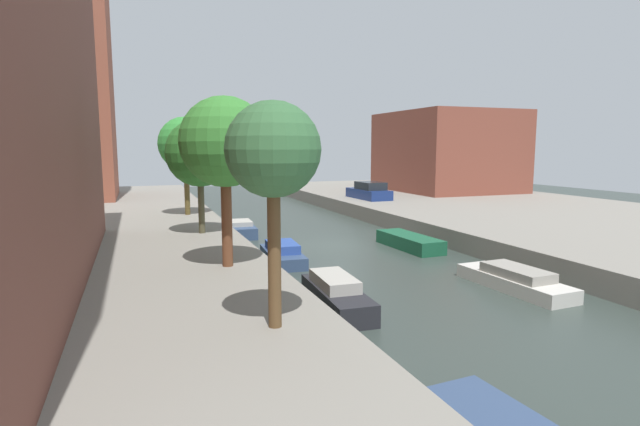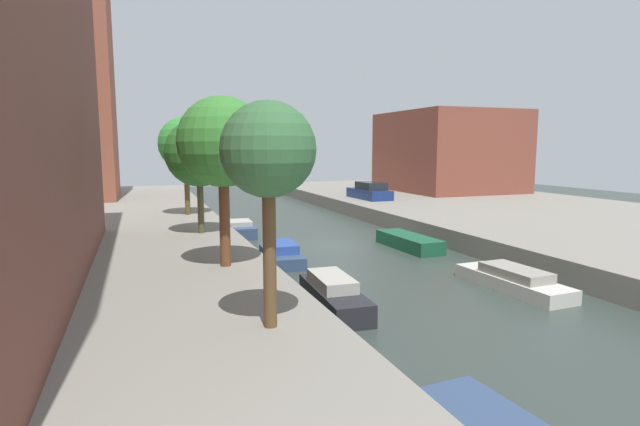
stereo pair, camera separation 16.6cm
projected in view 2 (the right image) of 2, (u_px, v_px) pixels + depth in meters
name	position (u px, v px, depth m)	size (l,w,h in m)	color
ground_plane	(335.00, 246.00, 25.49)	(84.00, 84.00, 0.00)	#333D38
quay_right	(560.00, 221.00, 30.52)	(20.00, 64.00, 1.00)	gray
apartment_tower_far	(39.00, 38.00, 37.42)	(10.00, 9.26, 24.53)	brown
low_block_right	(448.00, 152.00, 46.37)	(10.00, 11.69, 7.28)	brown
street_tree_0	(268.00, 153.00, 10.71)	(2.11, 2.11, 5.05)	brown
street_tree_1	(223.00, 143.00, 16.41)	(3.02, 3.02, 5.73)	brown
street_tree_2	(199.00, 153.00, 23.00)	(3.15, 3.15, 5.35)	#4D4831
street_tree_3	(185.00, 144.00, 29.35)	(3.18, 3.18, 5.84)	brown
parked_car	(370.00, 192.00, 39.01)	(2.02, 4.60, 1.35)	navy
moored_boat_left_1	(334.00, 295.00, 15.49)	(1.43, 4.04, 1.04)	#232328
moored_boat_left_2	(281.00, 254.00, 21.74)	(1.70, 3.78, 0.89)	#33476B
moored_boat_left_3	(240.00, 229.00, 28.20)	(1.71, 3.18, 0.88)	#33476B
moored_boat_right_1	(513.00, 280.00, 17.58)	(1.61, 4.64, 0.82)	beige
moored_boat_right_2	(409.00, 242.00, 24.75)	(1.59, 4.32, 0.67)	#195638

